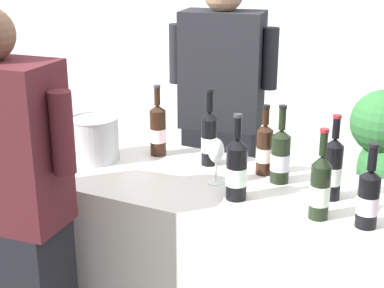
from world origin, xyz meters
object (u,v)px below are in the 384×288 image
wine_bottle_0 (209,137)px  person_guest (11,238)px  person_server (221,140)px  wine_bottle_1 (333,168)px  wine_bottle_5 (280,156)px  wine_bottle_4 (320,187)px  wine_bottle_8 (368,197)px  ice_bucket (95,138)px  wine_bottle_7 (33,137)px  wine_glass (216,153)px  wine_bottle_3 (264,149)px  wine_bottle_6 (237,169)px  wine_bottle_2 (158,130)px

wine_bottle_0 → person_guest: bearing=-121.9°
person_server → person_guest: person_server is taller
wine_bottle_1 → wine_bottle_5: (-0.23, 0.07, -0.01)m
wine_bottle_0 → wine_bottle_1: (0.58, -0.12, -0.00)m
wine_bottle_4 → wine_bottle_8: 0.17m
wine_bottle_0 → person_guest: size_ratio=0.21×
wine_bottle_4 → ice_bucket: (-1.07, 0.13, -0.02)m
ice_bucket → person_server: 0.80m
wine_bottle_1 → wine_bottle_7: (-1.31, -0.20, -0.01)m
wine_bottle_4 → person_server: (-0.75, 0.85, -0.20)m
person_guest → wine_bottle_4: bearing=23.4°
wine_glass → wine_bottle_1: bearing=7.1°
wine_bottle_3 → wine_glass: 0.23m
wine_bottle_1 → wine_bottle_8: size_ratio=1.10×
wine_bottle_6 → wine_bottle_8: size_ratio=1.11×
wine_bottle_2 → person_server: 0.57m
wine_bottle_6 → wine_bottle_8: wine_bottle_6 is taller
person_server → person_guest: bearing=-103.1°
wine_bottle_1 → ice_bucket: 1.08m
wine_bottle_8 → person_guest: size_ratio=0.18×
wine_bottle_1 → wine_bottle_7: size_ratio=1.11×
wine_bottle_6 → wine_bottle_7: bearing=-178.0°
wine_bottle_7 → wine_bottle_8: bearing=0.8°
wine_bottle_5 → wine_bottle_7: bearing=-165.9°
wine_bottle_3 → wine_bottle_6: wine_bottle_6 is taller
wine_bottle_2 → wine_bottle_6: wine_bottle_6 is taller
wine_bottle_4 → wine_bottle_7: size_ratio=1.10×
wine_bottle_6 → wine_bottle_7: size_ratio=1.12×
wine_bottle_2 → wine_bottle_8: size_ratio=1.08×
wine_bottle_8 → person_guest: bearing=-159.2°
wine_bottle_1 → person_server: (-0.75, 0.66, -0.20)m
wine_bottle_2 → wine_bottle_7: bearing=-144.3°
wine_bottle_5 → person_guest: person_guest is taller
wine_bottle_0 → ice_bucket: bearing=-160.3°
wine_bottle_2 → wine_bottle_5: 0.62m
wine_bottle_2 → person_guest: person_guest is taller
wine_bottle_5 → person_guest: size_ratio=0.20×
ice_bucket → person_guest: size_ratio=0.14×
wine_bottle_0 → wine_bottle_3: bearing=0.9°
wine_bottle_0 → wine_bottle_7: (-0.73, -0.32, -0.01)m
wine_bottle_8 → wine_glass: 0.64m
wine_bottle_3 → person_guest: 1.09m
wine_bottle_6 → wine_bottle_8: (0.50, -0.01, -0.01)m
wine_bottle_5 → wine_glass: size_ratio=1.70×
wine_bottle_4 → wine_glass: bearing=164.5°
wine_bottle_0 → wine_bottle_3: wine_bottle_0 is taller
wine_bottle_6 → ice_bucket: 0.75m
wine_bottle_2 → wine_bottle_5: (0.62, -0.06, -0.01)m
wine_bottle_4 → wine_bottle_2: bearing=159.4°
wine_bottle_0 → wine_bottle_8: 0.81m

